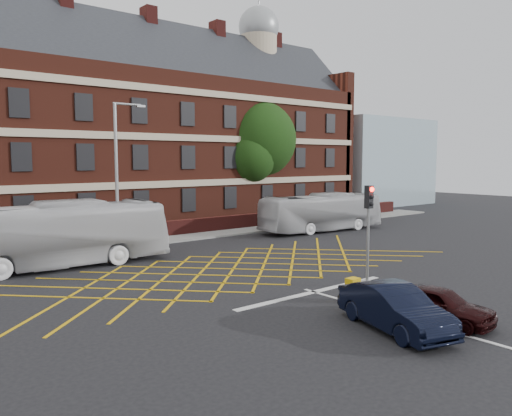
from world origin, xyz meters
TOP-DOWN VIEW (x-y plane):
  - ground at (0.00, 0.00)m, footprint 120.00×120.00m
  - victorian_building at (0.25, 22.00)m, footprint 51.00×12.17m
  - boundary_wall at (0.00, 13.00)m, footprint 56.00×0.50m
  - far_pavement at (0.00, 12.00)m, footprint 60.00×3.00m
  - glass_block at (34.00, 21.00)m, footprint 14.00×10.00m
  - box_junction_hatching at (0.00, 2.00)m, footprint 8.22×8.22m
  - stop_line at (0.00, -3.50)m, footprint 8.00×0.30m
  - centre_line at (0.00, -10.00)m, footprint 0.15×14.00m
  - bus_left at (-7.04, 7.78)m, footprint 11.94×3.38m
  - bus_right at (12.79, 8.22)m, footprint 10.29×3.45m
  - car_navy at (-1.28, -8.25)m, footprint 2.66×4.57m
  - car_maroon at (0.48, -8.71)m, footprint 1.84×3.71m
  - deciduous_tree at (14.03, 17.36)m, footprint 7.32×6.92m
  - traffic_light_near at (2.37, -4.29)m, footprint 0.70×0.70m
  - street_lamp at (-3.04, 8.39)m, footprint 2.25×1.00m
  - utility_cabinet at (0.14, -5.39)m, footprint 0.49×0.38m

SIDE VIEW (x-z plane):
  - ground at x=0.00m, z-range 0.00..0.00m
  - box_junction_hatching at x=0.00m, z-range 0.00..0.02m
  - stop_line at x=0.00m, z-range 0.00..0.02m
  - centre_line at x=0.00m, z-range 0.00..0.02m
  - far_pavement at x=0.00m, z-range 0.00..0.12m
  - utility_cabinet at x=0.14m, z-range 0.00..0.91m
  - boundary_wall at x=0.00m, z-range 0.00..1.10m
  - car_maroon at x=0.48m, z-range 0.00..1.22m
  - car_navy at x=-1.28m, z-range 0.00..1.42m
  - bus_right at x=12.79m, z-range 0.00..2.81m
  - bus_left at x=-7.04m, z-range 0.00..3.29m
  - traffic_light_near at x=2.37m, z-range -0.37..3.90m
  - street_lamp at x=-3.04m, z-range -1.35..7.04m
  - glass_block at x=34.00m, z-range 0.00..10.00m
  - deciduous_tree at x=14.03m, z-range 1.33..11.91m
  - victorian_building at x=0.25m, z-range -2.36..18.04m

